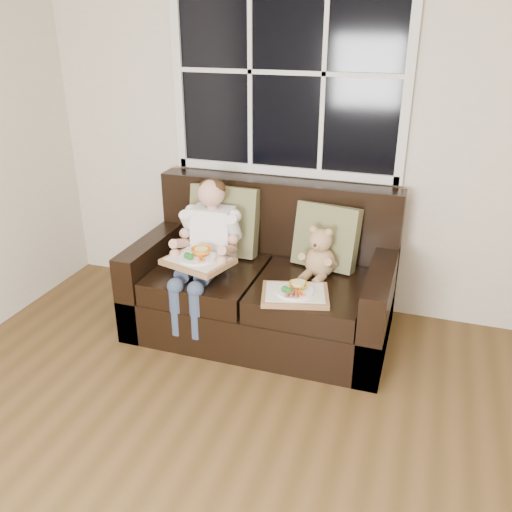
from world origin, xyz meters
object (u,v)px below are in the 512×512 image
(loveseat, at_px, (264,286))
(tray_right, at_px, (295,293))
(child, at_px, (207,240))
(teddy_bear, at_px, (320,256))
(tray_left, at_px, (198,259))

(loveseat, relative_size, tray_right, 3.71)
(child, bearing_deg, teddy_bear, 8.83)
(child, distance_m, teddy_bear, 0.74)
(child, height_order, tray_right, child)
(tray_left, xyz_separation_m, tray_right, (0.66, -0.07, -0.10))
(loveseat, xyz_separation_m, teddy_bear, (0.37, -0.01, 0.28))
(loveseat, distance_m, tray_left, 0.52)
(child, xyz_separation_m, tray_left, (0.00, -0.16, -0.07))
(loveseat, xyz_separation_m, tray_left, (-0.35, -0.28, 0.27))
(tray_left, distance_m, tray_right, 0.67)
(loveseat, bearing_deg, teddy_bear, -1.15)
(teddy_bear, distance_m, tray_right, 0.36)
(loveseat, height_order, child, child)
(teddy_bear, bearing_deg, loveseat, -170.35)
(child, relative_size, tray_right, 1.95)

